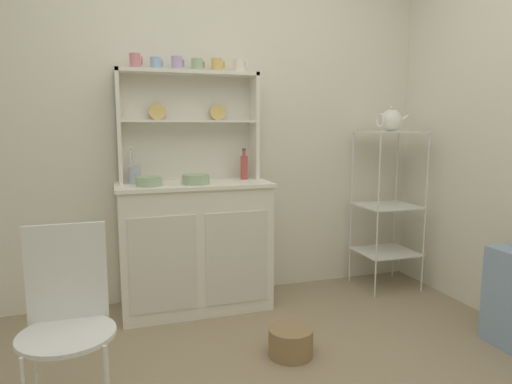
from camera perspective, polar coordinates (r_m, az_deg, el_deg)
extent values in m
cube|color=silver|center=(3.28, -5.43, 8.62)|extent=(3.84, 0.05, 2.50)
cube|color=white|center=(3.09, -7.67, -6.76)|extent=(0.98, 0.42, 0.86)
cube|color=silver|center=(2.87, -11.53, -8.95)|extent=(0.41, 0.01, 0.60)
cube|color=silver|center=(2.96, -2.37, -8.28)|extent=(0.41, 0.01, 0.60)
cube|color=white|center=(3.01, -7.83, 0.94)|extent=(1.01, 0.45, 0.02)
cube|color=silver|center=(3.19, -8.61, 8.13)|extent=(0.94, 0.02, 0.73)
cube|color=white|center=(3.06, -16.90, 7.87)|extent=(0.02, 0.18, 0.73)
cube|color=white|center=(3.22, -0.24, 8.23)|extent=(0.02, 0.18, 0.73)
cube|color=white|center=(3.11, -8.38, 8.81)|extent=(0.90, 0.16, 0.02)
cube|color=white|center=(3.13, -8.51, 14.63)|extent=(0.94, 0.18, 0.02)
cylinder|color=#DBB760|center=(3.12, -12.31, 9.81)|extent=(0.11, 0.03, 0.11)
cylinder|color=#DBB760|center=(3.18, -4.80, 9.93)|extent=(0.11, 0.03, 0.11)
cylinder|color=silver|center=(3.31, 15.07, -3.02)|extent=(0.01, 0.01, 1.19)
cylinder|color=silver|center=(3.54, 20.51, -2.53)|extent=(0.01, 0.01, 1.19)
cylinder|color=silver|center=(3.62, 11.92, -1.97)|extent=(0.01, 0.01, 1.19)
cylinder|color=silver|center=(3.83, 17.12, -1.59)|extent=(0.01, 0.01, 1.19)
cube|color=silver|center=(3.51, 16.56, 7.25)|extent=(0.42, 0.39, 0.01)
cube|color=silver|center=(3.56, 16.19, -1.67)|extent=(0.42, 0.39, 0.01)
cube|color=silver|center=(3.64, 15.96, -7.21)|extent=(0.42, 0.39, 0.01)
cylinder|color=white|center=(2.16, -25.83, -20.26)|extent=(0.01, 0.01, 0.45)
cylinder|color=white|center=(2.14, -18.20, -20.14)|extent=(0.01, 0.01, 0.45)
cylinder|color=white|center=(1.93, -22.68, -16.24)|extent=(0.36, 0.36, 0.02)
cube|color=white|center=(1.99, -22.71, -9.36)|extent=(0.31, 0.02, 0.40)
cylinder|color=#93754C|center=(2.58, 4.38, -18.28)|extent=(0.24, 0.24, 0.15)
cylinder|color=#D17A84|center=(3.09, -14.98, 15.61)|extent=(0.07, 0.07, 0.09)
torus|color=#D17A84|center=(3.10, -14.15, 15.72)|extent=(0.01, 0.05, 0.05)
cylinder|color=#8EB2D1|center=(3.10, -12.52, 15.51)|extent=(0.07, 0.07, 0.08)
torus|color=#8EB2D1|center=(3.11, -11.69, 15.59)|extent=(0.01, 0.04, 0.04)
cylinder|color=#B79ECC|center=(3.12, -9.94, 15.65)|extent=(0.07, 0.07, 0.09)
torus|color=#B79ECC|center=(3.13, -9.09, 15.73)|extent=(0.01, 0.05, 0.05)
cylinder|color=#9EB78E|center=(3.14, -7.43, 15.57)|extent=(0.08, 0.08, 0.08)
torus|color=#9EB78E|center=(3.15, -6.55, 15.64)|extent=(0.01, 0.05, 0.05)
cylinder|color=#DBB760|center=(3.17, -4.89, 15.61)|extent=(0.07, 0.07, 0.09)
torus|color=#DBB760|center=(3.18, -4.03, 15.67)|extent=(0.01, 0.05, 0.05)
cylinder|color=silver|center=(3.21, -2.12, 15.53)|extent=(0.08, 0.08, 0.09)
torus|color=silver|center=(3.22, -1.25, 15.58)|extent=(0.01, 0.05, 0.05)
cylinder|color=#9EB78E|center=(2.90, -13.29, 1.31)|extent=(0.16, 0.16, 0.06)
cylinder|color=#9EB78E|center=(2.93, -7.58, 1.60)|extent=(0.17, 0.17, 0.06)
cylinder|color=#B74C47|center=(3.17, -1.51, 3.08)|extent=(0.05, 0.05, 0.16)
cylinder|color=#B74C47|center=(3.16, -1.52, 4.91)|extent=(0.02, 0.02, 0.04)
cylinder|color=#4C382D|center=(3.16, -1.52, 5.38)|extent=(0.03, 0.03, 0.01)
cylinder|color=#B2B7C6|center=(3.04, -15.01, 2.06)|extent=(0.08, 0.08, 0.11)
cylinder|color=silver|center=(3.05, -15.25, 3.52)|extent=(0.02, 0.01, 0.17)
ellipsoid|color=silver|center=(3.05, -15.32, 5.27)|extent=(0.02, 0.01, 0.01)
cylinder|color=silver|center=(3.02, -15.50, 3.58)|extent=(0.02, 0.04, 0.18)
ellipsoid|color=silver|center=(3.02, -15.58, 5.45)|extent=(0.02, 0.01, 0.01)
sphere|color=white|center=(3.51, 16.62, 8.63)|extent=(0.16, 0.16, 0.16)
sphere|color=silver|center=(3.52, 16.68, 10.08)|extent=(0.02, 0.02, 0.02)
cylinder|color=white|center=(3.58, 18.08, 8.75)|extent=(0.09, 0.02, 0.07)
torus|color=white|center=(3.46, 15.36, 8.69)|extent=(0.01, 0.10, 0.10)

